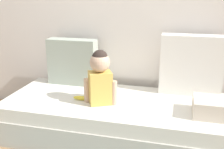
# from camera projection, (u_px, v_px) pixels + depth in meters

# --- Properties ---
(ground_plane) EXTENTS (12.00, 12.00, 0.00)m
(ground_plane) POSITION_uv_depth(u_px,v_px,m) (120.00, 136.00, 2.64)
(ground_plane) COLOR #93704C
(back_wall) EXTENTS (5.43, 0.10, 2.41)m
(back_wall) POSITION_uv_depth(u_px,v_px,m) (134.00, 5.00, 2.82)
(back_wall) COLOR silver
(back_wall) RESTS_ON ground
(couch) EXTENTS (2.23, 0.90, 0.37)m
(couch) POSITION_uv_depth(u_px,v_px,m) (121.00, 119.00, 2.59)
(couch) COLOR beige
(couch) RESTS_ON ground
(throw_pillow_left) EXTENTS (0.53, 0.16, 0.49)m
(throw_pillow_left) POSITION_uv_depth(u_px,v_px,m) (73.00, 62.00, 2.93)
(throw_pillow_left) COLOR #99A393
(throw_pillow_left) RESTS_ON couch
(throw_pillow_right) EXTENTS (0.59, 0.16, 0.58)m
(throw_pillow_right) POSITION_uv_depth(u_px,v_px,m) (191.00, 65.00, 2.62)
(throw_pillow_right) COLOR silver
(throw_pillow_right) RESTS_ON couch
(toddler) EXTENTS (0.31, 0.23, 0.49)m
(toddler) POSITION_uv_depth(u_px,v_px,m) (100.00, 76.00, 2.41)
(toddler) COLOR gold
(toddler) RESTS_ON couch
(banana) EXTENTS (0.17, 0.05, 0.04)m
(banana) POSITION_uv_depth(u_px,v_px,m) (82.00, 98.00, 2.54)
(banana) COLOR yellow
(banana) RESTS_ON couch
(folded_blanket) EXTENTS (0.40, 0.28, 0.14)m
(folded_blanket) POSITION_uv_depth(u_px,v_px,m) (218.00, 108.00, 2.21)
(folded_blanket) COLOR beige
(folded_blanket) RESTS_ON couch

